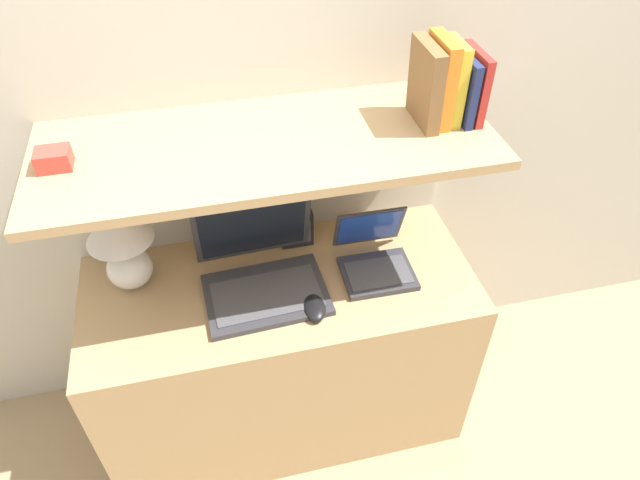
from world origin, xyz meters
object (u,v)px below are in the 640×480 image
object	(u,v)px
table_lamp	(120,237)
book_brown	(426,85)
book_navy	(462,87)
book_orange	(440,81)
shelf_gadget	(54,159)
laptop_small	(375,258)
laptop_large	(261,271)
computer_mouse	(315,308)
book_yellow	(452,82)
book_red	(473,84)
router_box	(295,225)

from	to	relation	value
table_lamp	book_brown	xyz separation A→B (m)	(0.89, -0.05, 0.41)
book_navy	book_orange	bearing A→B (deg)	180.00
shelf_gadget	laptop_small	bearing A→B (deg)	-4.26
book_navy	book_orange	world-z (taller)	book_orange
book_orange	book_navy	bearing A→B (deg)	0.00
laptop_large	computer_mouse	xyz separation A→B (m)	(0.13, -0.15, -0.04)
table_lamp	book_yellow	size ratio (longest dim) A/B	1.43
laptop_large	computer_mouse	world-z (taller)	laptop_large
computer_mouse	table_lamp	bearing A→B (deg)	154.67
book_yellow	book_brown	size ratio (longest dim) A/B	0.99
laptop_large	book_navy	distance (m)	0.79
book_red	book_yellow	world-z (taller)	book_yellow
router_box	book_red	bearing A→B (deg)	-14.73
laptop_small	book_red	bearing A→B (deg)	13.34
table_lamp	laptop_large	xyz separation A→B (m)	(0.40, -0.10, -0.13)
laptop_small	book_brown	bearing A→B (deg)	26.79
book_red	book_brown	bearing A→B (deg)	180.00
book_orange	book_red	bearing A→B (deg)	0.00
laptop_large	computer_mouse	size ratio (longest dim) A/B	3.39
book_navy	shelf_gadget	size ratio (longest dim) A/B	2.17
book_yellow	book_navy	bearing A→B (deg)	0.00
router_box	book_navy	size ratio (longest dim) A/B	0.73
book_yellow	book_orange	xyz separation A→B (m)	(-0.04, 0.00, 0.01)
laptop_large	router_box	distance (m)	0.23
computer_mouse	book_orange	world-z (taller)	book_orange
laptop_small	book_orange	world-z (taller)	book_orange
laptop_large	book_navy	size ratio (longest dim) A/B	2.10
book_navy	shelf_gadget	distance (m)	1.09
table_lamp	book_red	xyz separation A→B (m)	(1.03, -0.05, 0.39)
laptop_small	shelf_gadget	xyz separation A→B (m)	(-0.85, 0.06, 0.47)
laptop_small	book_red	size ratio (longest dim) A/B	1.30
computer_mouse	book_red	xyz separation A→B (m)	(0.50, 0.20, 0.57)
book_navy	book_orange	distance (m)	0.07
laptop_large	book_brown	size ratio (longest dim) A/B	1.70
book_brown	book_red	bearing A→B (deg)	0.00
laptop_large	laptop_small	xyz separation A→B (m)	(0.37, -0.01, -0.02)
book_yellow	book_brown	world-z (taller)	same
router_box	shelf_gadget	xyz separation A→B (m)	(-0.63, -0.13, 0.44)
book_brown	shelf_gadget	xyz separation A→B (m)	(-0.97, 0.00, -0.09)
laptop_small	book_yellow	distance (m)	0.60
computer_mouse	book_yellow	distance (m)	0.75
laptop_small	book_orange	size ratio (longest dim) A/B	1.06
laptop_small	book_brown	xyz separation A→B (m)	(0.13, 0.06, 0.56)
book_red	laptop_small	bearing A→B (deg)	-166.66
laptop_small	book_navy	world-z (taller)	book_navy
book_red	book_navy	world-z (taller)	book_red
table_lamp	laptop_large	bearing A→B (deg)	-14.47
computer_mouse	shelf_gadget	bearing A→B (deg)	161.65
book_yellow	shelf_gadget	world-z (taller)	book_yellow
computer_mouse	book_red	size ratio (longest dim) A/B	0.59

